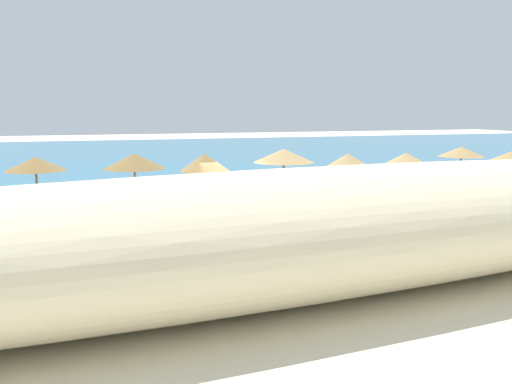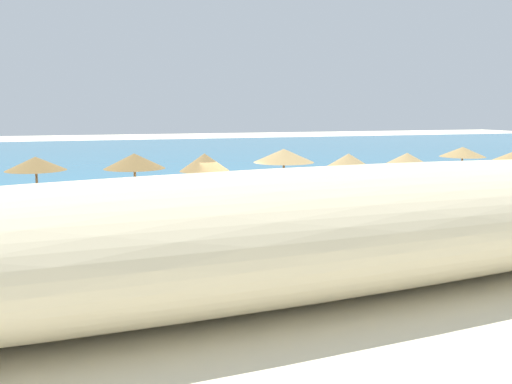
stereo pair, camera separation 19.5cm
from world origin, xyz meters
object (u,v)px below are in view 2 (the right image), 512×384
Objects in this scene: lounge_chair_1 at (475,201)px; beach_umbrella_9 at (463,152)px; beach_umbrella_7 at (349,161)px; cooler_box at (232,211)px; beach_umbrella_5 at (205,162)px; beach_ball at (17,254)px; beach_umbrella_3 at (36,164)px; beach_umbrella_4 at (134,161)px; beach_umbrella_8 at (407,160)px; beach_umbrella_6 at (284,156)px.

beach_umbrella_9 is at bearing 24.80° from lounge_chair_1.
beach_umbrella_7 is 5.53m from cooler_box.
beach_umbrella_5 reaches higher than cooler_box.
lounge_chair_1 is (5.92, -1.07, -1.90)m from beach_umbrella_7.
beach_ball is (-19.02, -2.52, -0.25)m from lounge_chair_1.
beach_umbrella_5 is at bearing -176.20° from beach_umbrella_7.
beach_umbrella_9 is 19.31m from beach_ball.
beach_umbrella_5 is at bearing -139.45° from cooler_box.
beach_umbrella_3 is at bearing 82.85° from beach_ball.
lounge_chair_1 is at bearing -3.85° from beach_umbrella_4.
beach_umbrella_3 reaches higher than lounge_chair_1.
lounge_chair_1 reaches higher than cooler_box.
beach_umbrella_4 reaches higher than cooler_box.
beach_umbrella_7 is (9.17, 0.06, -0.25)m from beach_umbrella_4.
lounge_chair_1 is at bearing -2.95° from beach_umbrella_5.
beach_umbrella_7 is at bearing 93.65° from lounge_chair_1.
beach_umbrella_5 is 1.08× the size of beach_umbrella_7.
beach_umbrella_7 is 5.40× the size of cooler_box.
lounge_chair_1 is at bearing 7.54° from beach_ball.
beach_umbrella_4 is 5.81m from beach_ball.
lounge_chair_1 is at bearing -79.13° from beach_umbrella_9.
beach_umbrella_6 is at bearing -177.79° from beach_umbrella_8.
beach_umbrella_4 is (3.51, 0.12, -0.02)m from beach_umbrella_3.
lounge_chair_1 is at bearing -10.28° from beach_umbrella_7.
beach_umbrella_9 is (2.78, -0.28, 0.33)m from beach_umbrella_8.
beach_umbrella_9 is (8.85, -0.04, -0.05)m from beach_umbrella_6.
lounge_chair_1 is at bearing -9.72° from cooler_box.
beach_umbrella_3 is 1.01× the size of beach_umbrella_9.
beach_umbrella_4 is 1.11× the size of beach_umbrella_8.
beach_umbrella_6 is at bearing -176.43° from beach_umbrella_7.
beach_umbrella_4 is at bearing -179.53° from beach_umbrella_8.
beach_umbrella_7 is at bearing -179.20° from beach_umbrella_8.
beach_umbrella_5 is 12.61m from lounge_chair_1.
cooler_box is at bearing 28.65° from beach_ball.
cooler_box is (-5.06, 0.81, -2.10)m from beach_umbrella_7.
beach_umbrella_5 is 9.49m from beach_umbrella_8.
beach_umbrella_5 is 2.95m from cooler_box.
beach_umbrella_6 is at bearing -26.97° from cooler_box.
beach_umbrella_5 is at bearing -179.08° from beach_umbrella_9.
beach_umbrella_3 is 0.98× the size of beach_umbrella_6.
beach_umbrella_7 reaches higher than cooler_box.
beach_umbrella_9 is at bearing -0.68° from beach_umbrella_4.
beach_umbrella_8 is (12.14, 0.10, -0.33)m from beach_umbrella_4.
beach_umbrella_6 is 10.86m from beach_ball.
beach_umbrella_9 is at bearing -2.34° from beach_umbrella_7.
beach_umbrella_5 is at bearing -177.14° from beach_umbrella_8.
beach_umbrella_4 is 14.92m from beach_umbrella_9.
beach_umbrella_9 is at bearing -0.27° from beach_umbrella_6.
beach_umbrella_3 is 1.08× the size of beach_umbrella_7.
beach_umbrella_7 is 1.02× the size of beach_umbrella_8.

